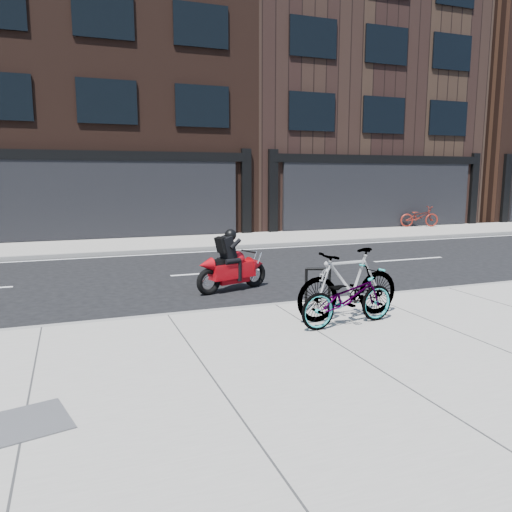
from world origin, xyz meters
name	(u,v)px	position (x,y,z in m)	size (l,w,h in m)	color
ground	(241,289)	(0.00, 0.00, 0.00)	(120.00, 120.00, 0.00)	black
sidewalk_near	(364,365)	(0.00, -5.00, 0.07)	(60.00, 6.00, 0.13)	gray
sidewalk_far	(174,243)	(0.00, 7.75, 0.07)	(60.00, 3.50, 0.13)	gray
building_center	(97,70)	(-2.00, 14.50, 7.25)	(12.00, 10.00, 14.50)	black
building_mideast	(330,106)	(10.00, 14.50, 6.25)	(12.00, 10.00, 12.50)	black
building_east	(501,111)	(22.00, 14.50, 6.50)	(10.00, 10.00, 13.00)	black
bike_rack	(318,285)	(0.56, -2.60, 0.58)	(0.43, 0.20, 0.77)	black
bicycle_front	(348,297)	(0.59, -3.57, 0.59)	(0.61, 1.74, 0.92)	gray
bicycle_rear	(349,284)	(0.81, -3.22, 0.72)	(0.55, 1.95, 1.17)	gray
motorcycle	(235,265)	(-0.15, -0.06, 0.56)	(1.78, 0.80, 1.37)	black
bicycle_far	(419,217)	(11.88, 9.00, 0.61)	(0.64, 1.83, 0.96)	maroon
utility_grate	(27,422)	(-3.97, -5.31, 0.14)	(0.75, 0.75, 0.01)	#48484B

